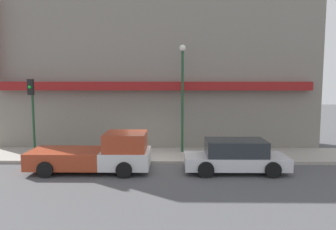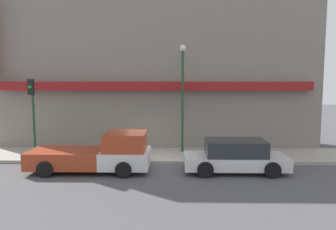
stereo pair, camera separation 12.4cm
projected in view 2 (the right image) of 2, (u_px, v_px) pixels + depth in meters
ground_plane at (151, 164)px, 16.48m from camera, size 80.00×80.00×0.00m
sidewalk at (153, 155)px, 18.14m from camera, size 36.00×3.35×0.16m
building at (156, 53)px, 20.65m from camera, size 19.80×3.80×11.83m
pickup_truck at (99, 154)px, 15.21m from camera, size 5.55×2.29×1.83m
parked_car at (235, 156)px, 15.09m from camera, size 4.69×2.10×1.50m
fire_hydrant at (239, 151)px, 17.26m from camera, size 0.19×0.19×0.73m
street_lamp at (183, 86)px, 18.26m from camera, size 0.36×0.36×6.00m
traffic_light at (32, 105)px, 16.69m from camera, size 0.28×0.42×4.12m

